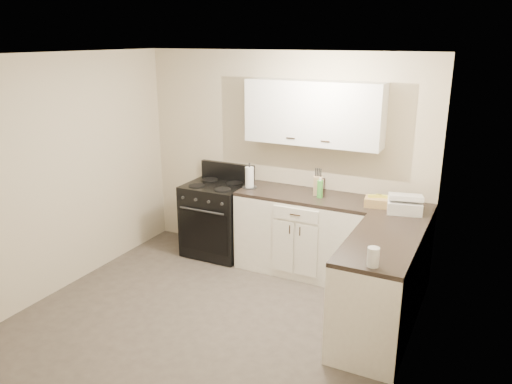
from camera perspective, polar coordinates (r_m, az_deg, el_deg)
The scene contains 21 objects.
floor at distance 4.99m, azimuth -5.71°, elevation -14.75°, with size 3.60×3.60×0.00m, color #473F38.
ceiling at distance 4.23m, azimuth -6.75°, elevation 15.30°, with size 3.60×3.60×0.00m, color white.
wall_back at distance 5.99m, azimuth 3.05°, elevation 3.87°, with size 3.60×3.60×0.00m, color beige.
wall_right at distance 3.85m, azimuth 17.18°, elevation -4.68°, with size 3.60×3.60×0.00m, color beige.
wall_left at distance 5.60m, azimuth -21.96°, elevation 1.65°, with size 3.60×3.60×0.00m, color beige.
wall_front at distance 3.21m, azimuth -23.87°, elevation -10.00°, with size 3.60×3.60×0.00m, color beige.
base_cabinets_back at distance 5.82m, azimuth 5.61°, elevation -4.89°, with size 1.55×0.60×0.90m, color white.
base_cabinets_right at distance 4.98m, azimuth 14.62°, elevation -9.37°, with size 0.60×1.90×0.90m, color white.
countertop_back at distance 5.66m, azimuth 5.74°, elevation -0.48°, with size 1.55×0.60×0.04m, color black.
countertop_right at distance 4.80m, azimuth 15.05°, elevation -4.34°, with size 0.60×1.90×0.04m, color black.
upper_cabinets at distance 5.59m, azimuth 6.58°, elevation 8.97°, with size 1.55×0.30×0.70m, color white.
stove at distance 6.27m, azimuth -4.50°, elevation -3.10°, with size 0.74×0.63×0.90m, color black.
knife_block at distance 5.63m, azimuth 7.07°, elevation 0.74°, with size 0.10×0.09×0.22m, color tan.
paper_towel at distance 5.85m, azimuth -0.74°, elevation 1.68°, with size 0.10×0.10×0.25m, color white.
soap_bottle at distance 5.53m, azimuth 7.32°, elevation 0.34°, with size 0.07×0.07×0.20m, color green.
picture_frame at distance 5.84m, azimuth 7.31°, elevation 0.95°, with size 0.11×0.01×0.14m, color black.
wicker_basket at distance 5.38m, azimuth 13.79°, elevation -1.13°, with size 0.27×0.18×0.09m, color tan.
countertop_grill at distance 5.28m, azimuth 16.61°, elevation -1.52°, with size 0.34×0.31×0.12m, color white.
glass_jar at distance 3.98m, azimuth 13.24°, elevation -7.25°, with size 0.09×0.09×0.16m, color silver.
oven_mitt_near at distance 4.64m, azimuth 9.55°, elevation -10.30°, with size 0.02×0.15×0.26m, color black.
oven_mitt_far at distance 4.91m, azimuth 10.53°, elevation -9.46°, with size 0.02×0.15×0.26m, color black.
Camera 1 is at (2.29, -3.56, 2.64)m, focal length 35.00 mm.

